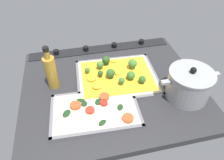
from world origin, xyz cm
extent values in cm
cube|color=#28282B|center=(0.00, 0.00, -1.50)|extent=(77.33, 65.27, 3.00)
cube|color=black|center=(0.00, -29.13, 0.40)|extent=(74.24, 7.00, 0.80)
cylinder|color=black|center=(-23.20, -29.13, 1.70)|extent=(2.80, 2.80, 1.80)
cylinder|color=black|center=(-7.73, -29.13, 1.70)|extent=(2.80, 2.80, 1.80)
cylinder|color=black|center=(7.73, -29.13, 1.70)|extent=(2.80, 2.80, 1.80)
cylinder|color=black|center=(23.20, -29.13, 1.70)|extent=(2.80, 2.80, 1.80)
cube|color=slate|center=(-3.20, -3.96, 0.25)|extent=(37.39, 30.89, 0.50)
cube|color=slate|center=(-3.87, -17.93, 0.65)|extent=(36.04, 2.93, 1.30)
cube|color=slate|center=(-2.53, 10.02, 0.65)|extent=(36.04, 2.93, 1.30)
cube|color=slate|center=(-20.60, -3.12, 0.65)|extent=(2.60, 29.22, 1.30)
cube|color=slate|center=(14.19, -4.79, 0.65)|extent=(2.60, 29.22, 1.30)
cube|color=beige|center=(-3.20, -3.96, 1.00)|extent=(34.87, 28.37, 1.00)
cube|color=gold|center=(-3.20, -3.96, 1.70)|extent=(32.06, 25.57, 0.40)
cone|color=#427635|center=(4.20, -4.40, 2.54)|extent=(1.27, 1.27, 1.28)
sphere|color=#264C1C|center=(4.20, -4.40, 4.04)|extent=(2.31, 2.31, 2.31)
cone|color=#5B9F46|center=(-8.40, 0.28, 2.33)|extent=(2.00, 2.00, 0.86)
sphere|color=#386B28|center=(-8.40, 0.28, 4.12)|extent=(3.64, 3.64, 3.64)
cone|color=#4D8B3F|center=(-0.14, -2.88, 2.56)|extent=(2.05, 2.05, 1.31)
sphere|color=#2D5B23|center=(-0.14, -2.88, 4.61)|extent=(3.74, 3.74, 3.74)
cone|color=#427635|center=(-0.36, -12.90, 2.44)|extent=(2.08, 2.08, 1.07)
sphere|color=#264C1C|center=(-0.36, -12.90, 4.39)|extent=(3.78, 3.78, 3.78)
cone|color=#68AD54|center=(-11.32, -7.29, 2.57)|extent=(2.20, 2.20, 1.35)
sphere|color=#427533|center=(-11.32, -7.29, 4.74)|extent=(4.00, 4.00, 4.00)
cone|color=#68AD54|center=(3.37, -10.06, 2.58)|extent=(1.71, 1.71, 1.37)
sphere|color=#427533|center=(3.37, -10.06, 4.43)|extent=(3.11, 3.11, 3.11)
cone|color=#5B9F46|center=(9.52, -8.06, 2.49)|extent=(1.22, 1.22, 1.19)
sphere|color=#386B28|center=(9.52, -8.06, 3.92)|extent=(2.21, 2.21, 2.21)
cone|color=#4D8B3F|center=(-12.47, 3.39, 2.33)|extent=(1.68, 1.68, 0.85)
sphere|color=#2D5B23|center=(-12.47, 3.39, 3.89)|extent=(3.05, 3.05, 3.05)
cone|color=#5B9F46|center=(-3.67, 2.47, 2.56)|extent=(1.41, 1.41, 1.32)
sphere|color=#386B28|center=(-3.67, 2.47, 4.19)|extent=(2.57, 2.57, 2.57)
ellipsoid|color=gold|center=(6.97, 2.12, 2.48)|extent=(4.49, 3.85, 1.35)
ellipsoid|color=gold|center=(-3.89, -13.88, 2.28)|extent=(3.19, 2.96, 0.89)
ellipsoid|color=gold|center=(8.42, -3.41, 2.48)|extent=(4.46, 4.23, 1.36)
ellipsoid|color=gold|center=(-3.72, -5.12, 2.40)|extent=(3.80, 4.11, 1.16)
cube|color=slate|center=(9.58, 13.19, 0.25)|extent=(34.80, 22.95, 0.50)
cube|color=slate|center=(9.09, 3.14, 0.65)|extent=(33.82, 2.84, 1.30)
cube|color=slate|center=(10.07, 23.25, 0.65)|extent=(33.82, 2.84, 1.30)
cube|color=slate|center=(-6.70, 13.99, 0.65)|extent=(2.24, 21.36, 1.30)
cube|color=slate|center=(25.87, 12.40, 0.65)|extent=(2.24, 21.36, 1.30)
cube|color=#CBAE93|center=(9.58, 13.19, 0.95)|extent=(32.29, 20.43, 0.90)
cylinder|color=#D14723|center=(4.91, 7.96, 1.90)|extent=(4.14, 4.14, 1.00)
cylinder|color=#D14723|center=(16.70, 10.11, 1.90)|extent=(4.25, 4.25, 1.00)
cylinder|color=red|center=(11.56, 13.71, 1.90)|extent=(3.47, 3.47, 1.00)
cylinder|color=#B22319|center=(5.79, 11.20, 1.90)|extent=(3.02, 3.02, 1.00)
cylinder|color=#D14723|center=(-1.38, 20.40, 1.90)|extent=(4.19, 4.19, 1.00)
ellipsoid|color=#193819|center=(14.38, 7.72, 1.80)|extent=(3.87, 2.74, 0.60)
ellipsoid|color=#193819|center=(20.27, 13.16, 1.80)|extent=(4.27, 4.51, 0.60)
ellipsoid|color=#193819|center=(8.05, 20.26, 1.80)|extent=(3.73, 3.35, 0.60)
ellipsoid|color=#193819|center=(13.27, 9.81, 1.80)|extent=(3.19, 3.35, 0.60)
ellipsoid|color=#193819|center=(-0.23, 14.59, 1.80)|extent=(3.18, 3.61, 0.60)
ellipsoid|color=#193819|center=(7.75, 9.96, 1.80)|extent=(3.52, 3.95, 0.60)
cylinder|color=gray|center=(-28.60, 12.61, 5.68)|extent=(17.31, 17.31, 11.37)
cylinder|color=gray|center=(-28.60, 12.61, 11.77)|extent=(17.65, 17.65, 0.80)
sphere|color=black|center=(-28.60, 12.61, 13.37)|extent=(2.40, 2.40, 2.40)
cube|color=gray|center=(-39.06, 12.61, 9.32)|extent=(3.60, 2.00, 1.20)
cube|color=gray|center=(-18.15, 12.61, 9.32)|extent=(3.60, 2.00, 1.20)
cylinder|color=olive|center=(24.65, -5.18, 7.36)|extent=(4.81, 4.81, 14.72)
cylinder|color=olive|center=(24.65, -5.18, 16.47)|extent=(2.16, 2.16, 3.50)
cylinder|color=black|center=(24.65, -5.18, 19.02)|extent=(2.40, 2.40, 1.60)
camera|label=1|loc=(14.60, 65.52, 62.98)|focal=33.59mm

